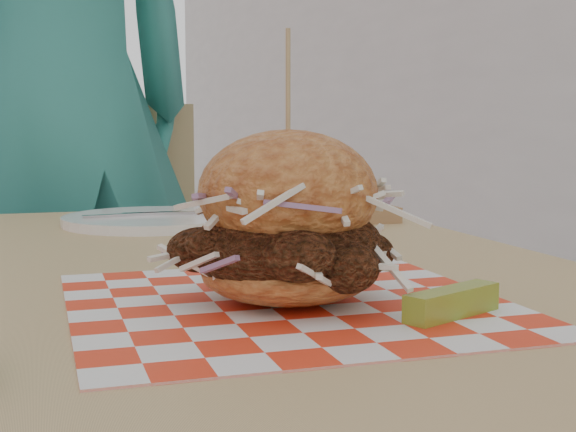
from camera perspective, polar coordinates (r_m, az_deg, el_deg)
name	(u,v)px	position (r m, az deg, el deg)	size (l,w,h in m)	color
diner	(57,99)	(1.74, -16.12, 8.03)	(0.70, 0.46, 1.91)	teal
patio_table	(204,339)	(0.87, -5.99, -8.73)	(0.80, 1.20, 0.75)	tan
patio_chair	(108,276)	(1.90, -12.69, -4.18)	(0.49, 0.50, 0.95)	tan
paper_liner	(288,303)	(0.68, 0.00, -6.19)	(0.36, 0.36, 0.00)	red
sandwich	(288,228)	(0.67, 0.00, -0.85)	(0.20, 0.20, 0.23)	#C17536
pickle_spear	(452,302)	(0.64, 11.60, -6.04)	(0.10, 0.02, 0.02)	#9DA42F
place_setting	(153,220)	(1.23, -9.59, -0.26)	(0.27, 0.27, 0.02)	white
kraft_tray	(343,207)	(1.26, 3.90, 0.67)	(0.15, 0.12, 0.06)	#956C43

